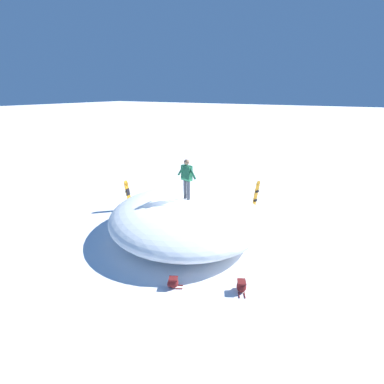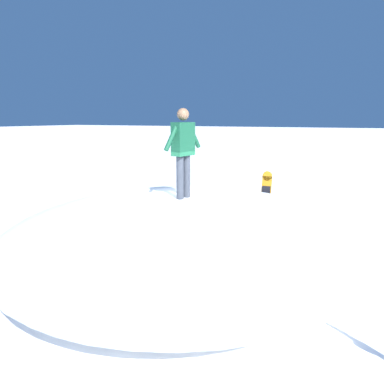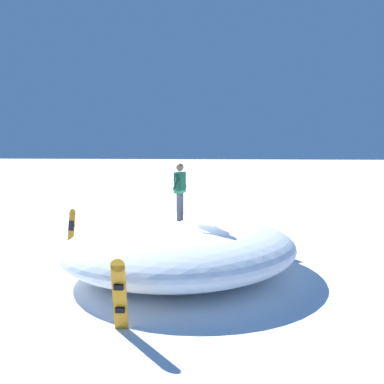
# 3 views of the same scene
# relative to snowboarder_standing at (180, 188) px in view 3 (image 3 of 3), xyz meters

# --- Properties ---
(ground) EXTENTS (240.00, 240.00, 0.00)m
(ground) POSITION_rel_snowboarder_standing_xyz_m (0.06, -0.14, -2.58)
(ground) COLOR white
(snow_mound) EXTENTS (9.51, 9.62, 1.58)m
(snow_mound) POSITION_rel_snowboarder_standing_xyz_m (-0.01, -0.01, -1.78)
(snow_mound) COLOR white
(snow_mound) RESTS_ON ground
(snowboarder_standing) EXTENTS (1.03, 0.31, 1.72)m
(snowboarder_standing) POSITION_rel_snowboarder_standing_xyz_m (0.00, 0.00, 0.00)
(snowboarder_standing) COLOR #333842
(snowboarder_standing) RESTS_ON snow_mound
(snowboard_primary_upright) EXTENTS (0.31, 0.31, 1.58)m
(snowboard_primary_upright) POSITION_rel_snowboarder_standing_xyz_m (-4.02, 0.70, -1.76)
(snowboard_primary_upright) COLOR orange
(snowboard_primary_upright) RESTS_ON ground
(snowboard_secondary_upright) EXTENTS (0.34, 0.35, 1.59)m
(snowboard_secondary_upright) POSITION_rel_snowboarder_standing_xyz_m (1.68, 4.17, -1.76)
(snowboard_secondary_upright) COLOR orange
(snowboard_secondary_upright) RESTS_ON ground
(backpack_near) EXTENTS (0.47, 0.59, 0.38)m
(backpack_near) POSITION_rel_snowboarder_standing_xyz_m (3.56, -2.55, -2.38)
(backpack_near) COLOR maroon
(backpack_near) RESTS_ON ground
(backpack_far) EXTENTS (0.54, 0.44, 0.35)m
(backpack_far) POSITION_rel_snowboarder_standing_xyz_m (1.61, -3.48, -2.40)
(backpack_far) COLOR maroon
(backpack_far) RESTS_ON ground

